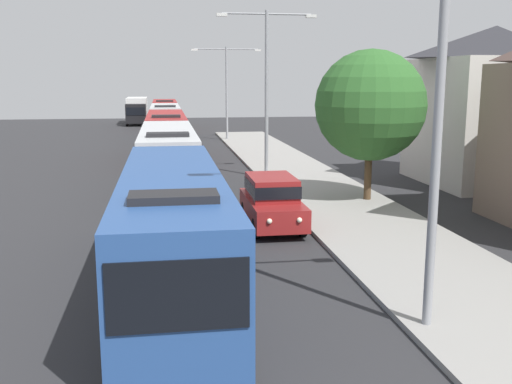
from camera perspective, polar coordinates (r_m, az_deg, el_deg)
bus_lead at (r=15.55m, az=-8.04°, el=-3.08°), size 2.58×12.18×3.21m
bus_second_in_line at (r=28.55m, az=-8.48°, el=3.27°), size 2.58×11.81×3.21m
bus_middle at (r=40.92m, az=-8.63°, el=5.53°), size 2.58×12.19×3.21m
bus_fourth_in_line at (r=54.16m, az=-8.72°, el=6.81°), size 2.58×11.00×3.21m
bus_rear at (r=66.13m, az=-8.77°, el=7.52°), size 2.58×10.59×3.21m
white_suv at (r=21.72m, az=1.55°, el=-0.76°), size 1.86×4.57×1.90m
box_truck_oncoming at (r=73.46m, az=-11.39°, el=7.78°), size 2.35×8.40×3.15m
streetlamp_near at (r=12.70m, az=17.27°, el=8.70°), size 5.69×0.28×7.97m
streetlamp_mid at (r=32.42m, az=1.03°, el=10.97°), size 5.35×0.28×8.82m
streetlamp_far at (r=52.76m, az=-2.85°, el=10.49°), size 6.08×0.28×7.98m
roadside_tree at (r=26.22m, az=10.97°, el=8.18°), size 4.79×4.79×6.52m
house_distant_gabled at (r=33.14m, az=21.72°, el=7.82°), size 6.92×7.66×8.04m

